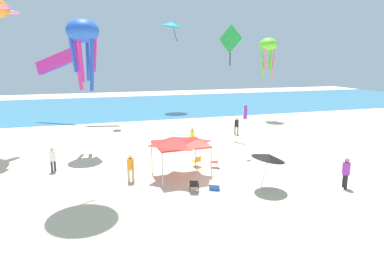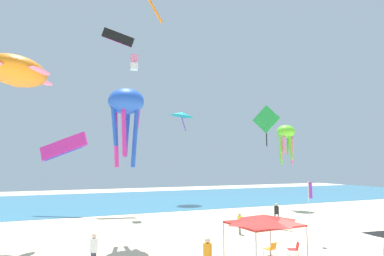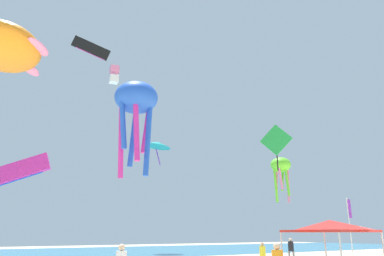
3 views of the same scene
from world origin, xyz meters
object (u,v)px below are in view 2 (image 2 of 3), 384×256
Objects in this scene: canopy_tent at (264,220)px; kite_box_pink at (134,62)px; folding_chair_left_of_tent at (271,248)px; kite_octopus_lime at (286,134)px; person_by_tent at (94,247)px; person_watching_sky at (207,253)px; kite_turtle_orange at (17,72)px; folding_chair_near_cooler at (295,248)px; person_near_umbrella at (277,211)px; person_kite_handler at (240,222)px; kite_octopus_blue at (126,106)px; banner_flag at (310,206)px; kite_diamond_green at (266,121)px; kite_delta_teal at (182,114)px; kite_parafoil_black at (118,38)px; kite_parafoil_magenta at (64,147)px.

kite_box_pink is (-2.50, 21.36, 14.79)m from canopy_tent.
kite_octopus_lime reaches higher than folding_chair_left_of_tent.
person_by_tent is 6.03m from person_watching_sky.
canopy_tent is 18.68m from kite_turtle_orange.
person_near_umbrella is at bearing 175.27° from folding_chair_near_cooler.
kite_octopus_blue is at bearing -69.97° from person_kite_handler.
kite_box_pink is at bearing -177.28° from person_near_umbrella.
person_near_umbrella reaches higher than folding_chair_near_cooler.
banner_flag is 1.08× the size of kite_diamond_green.
person_watching_sky is at bearing 12.08° from kite_delta_teal.
person_watching_sky is 12.07m from kite_octopus_blue.
kite_octopus_blue is (-7.47, 6.55, 9.11)m from folding_chair_left_of_tent.
person_kite_handler is 0.28× the size of kite_octopus_blue.
folding_chair_near_cooler is 0.51× the size of person_kite_handler.
person_by_tent is 19.22m from kite_diamond_green.
person_kite_handler is 18.50m from kite_octopus_lime.
person_near_umbrella is at bearing -33.19° from kite_parafoil_black.
canopy_tent is 3.06m from folding_chair_left_of_tent.
kite_parafoil_black is at bearing -0.50° from kite_diamond_green.
kite_diamond_green is 0.96× the size of kite_parafoil_black.
canopy_tent is at bearing -164.37° from kite_box_pink.
kite_parafoil_magenta is at bearing -145.24° from kite_parafoil_black.
banner_flag is 2.63× the size of person_kite_handler.
person_watching_sky is at bearing 131.25° from kite_parafoil_magenta.
kite_parafoil_magenta reaches higher than person_watching_sky.
kite_box_pink is at bearing -91.80° from folding_chair_left_of_tent.
kite_octopus_blue reaches higher than canopy_tent.
person_kite_handler is 0.91× the size of kite_box_pink.
canopy_tent is at bearing -63.44° from kite_parafoil_black.
banner_flag is 1.04× the size of kite_parafoil_black.
person_by_tent is 0.31× the size of kite_octopus_blue.
person_by_tent is 0.97× the size of person_watching_sky.
kite_octopus_blue is 13.66m from kite_diamond_green.
folding_chair_near_cooler is at bearing 23.69° from kite_delta_teal.
folding_chair_near_cooler is 4.16m from banner_flag.
person_near_umbrella is (7.01, 8.57, 0.59)m from folding_chair_left_of_tent.
kite_delta_teal reaches higher than person_near_umbrella.
person_kite_handler is 9.79m from person_watching_sky.
canopy_tent is at bearing -41.75° from folding_chair_near_cooler.
person_by_tent reaches higher than folding_chair_near_cooler.
banner_flag is at bearing 26.98° from canopy_tent.
kite_diamond_green is (15.94, 6.66, 8.43)m from person_by_tent.
kite_octopus_lime is 20.60m from kite_box_pink.
person_by_tent is 0.36× the size of kite_octopus_lime.
kite_delta_teal is at bearing -42.22° from kite_box_pink.
banner_flag is 10.08m from kite_diamond_green.
folding_chair_near_cooler is at bearing -74.58° from person_near_umbrella.
kite_parafoil_black is at bearing 24.44° from kite_box_pink.
person_watching_sky is 33.04m from kite_parafoil_black.
canopy_tent is 0.61× the size of kite_octopus_blue.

